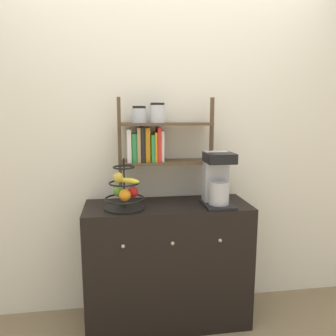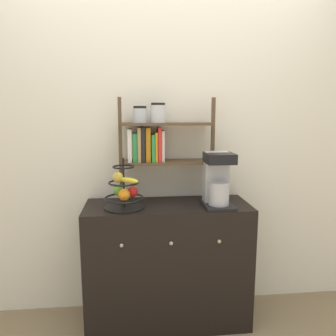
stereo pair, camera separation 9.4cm
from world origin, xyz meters
name	(u,v)px [view 1 (the left image)]	position (x,y,z in m)	size (l,w,h in m)	color
wall_back	(162,138)	(0.00, 0.47, 1.30)	(7.00, 0.05, 2.60)	silver
sideboard	(168,264)	(0.00, 0.21, 0.43)	(1.13, 0.44, 0.87)	black
coffee_maker	(217,179)	(0.33, 0.16, 1.05)	(0.19, 0.25, 0.36)	black
fruit_stand	(124,192)	(-0.29, 0.16, 0.98)	(0.26, 0.26, 0.33)	black
shelf_hutch	(154,139)	(-0.08, 0.33, 1.30)	(0.67, 0.20, 0.72)	brown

